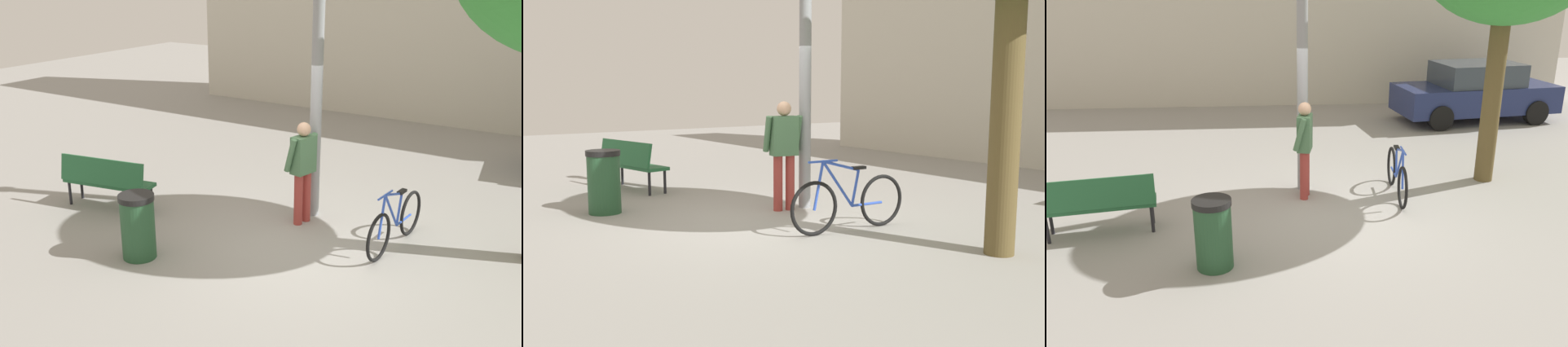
{
  "view_description": "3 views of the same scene",
  "coord_description": "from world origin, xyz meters",
  "views": [
    {
      "loc": [
        3.87,
        -7.41,
        3.99
      ],
      "look_at": [
        -1.28,
        0.7,
        0.69
      ],
      "focal_mm": 42.31,
      "sensor_mm": 36.0,
      "label": 1
    },
    {
      "loc": [
        7.05,
        -4.56,
        1.89
      ],
      "look_at": [
        -0.67,
        0.82,
        0.54
      ],
      "focal_mm": 41.9,
      "sensor_mm": 36.0,
      "label": 2
    },
    {
      "loc": [
        -1.16,
        -7.91,
        3.51
      ],
      "look_at": [
        -0.48,
        0.32,
        0.56
      ],
      "focal_mm": 36.8,
      "sensor_mm": 36.0,
      "label": 3
    }
  ],
  "objects": [
    {
      "name": "trash_bin",
      "position": [
        -1.85,
        -1.64,
        0.48
      ],
      "size": [
        0.5,
        0.5,
        0.95
      ],
      "color": "#234C2D",
      "rests_on": "ground_plane"
    },
    {
      "name": "person_by_lamppost",
      "position": [
        -0.49,
        0.7,
        0.97
      ],
      "size": [
        0.37,
        0.62,
        1.67
      ],
      "color": "#9E3833",
      "rests_on": "ground_plane"
    },
    {
      "name": "bicycle_blue",
      "position": [
        1.1,
        0.62,
        0.38
      ],
      "size": [
        0.17,
        1.81,
        0.97
      ],
      "color": "black",
      "rests_on": "ground_plane"
    },
    {
      "name": "parked_car_navy",
      "position": [
        4.48,
        5.84,
        0.77
      ],
      "size": [
        4.4,
        2.28,
        1.55
      ],
      "color": "navy",
      "rests_on": "ground_plane"
    },
    {
      "name": "lamppost",
      "position": [
        -0.49,
        1.1,
        2.61
      ],
      "size": [
        0.28,
        0.28,
        4.91
      ],
      "color": "gray",
      "rests_on": "ground_plane"
    },
    {
      "name": "park_bench",
      "position": [
        -3.58,
        -0.56,
        0.55
      ],
      "size": [
        1.66,
        0.76,
        0.92
      ],
      "color": "#236038",
      "rests_on": "ground_plane"
    },
    {
      "name": "ground_plane",
      "position": [
        0.0,
        0.0,
        0.0
      ],
      "size": [
        36.0,
        36.0,
        0.0
      ],
      "primitive_type": "plane",
      "color": "gray"
    }
  ]
}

